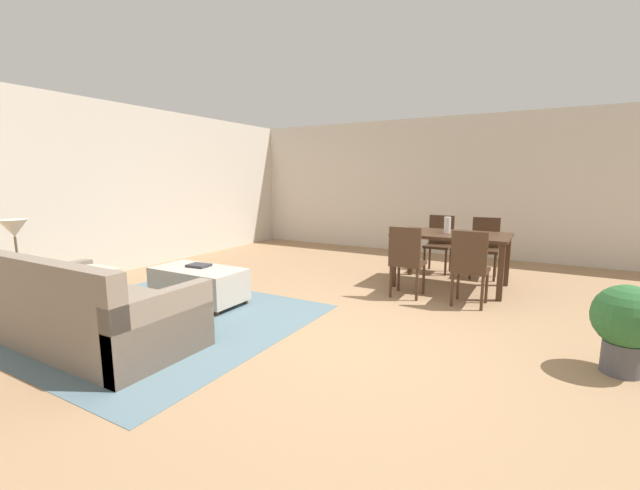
% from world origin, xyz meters
% --- Properties ---
extents(ground_plane, '(10.80, 10.80, 0.00)m').
position_xyz_m(ground_plane, '(0.00, 0.00, 0.00)').
color(ground_plane, '#9E7A56').
extents(wall_back, '(9.00, 0.12, 2.70)m').
position_xyz_m(wall_back, '(0.00, 5.00, 1.35)').
color(wall_back, beige).
rests_on(wall_back, ground_plane).
extents(wall_left, '(0.12, 11.00, 2.70)m').
position_xyz_m(wall_left, '(-4.50, 0.50, 1.35)').
color(wall_left, beige).
rests_on(wall_left, ground_plane).
extents(area_rug, '(3.00, 2.80, 0.01)m').
position_xyz_m(area_rug, '(-2.01, -0.51, 0.00)').
color(area_rug, slate).
rests_on(area_rug, ground_plane).
extents(couch, '(1.95, 1.00, 0.86)m').
position_xyz_m(couch, '(-1.97, -1.23, 0.28)').
color(couch, gray).
rests_on(couch, ground_plane).
extents(ottoman_table, '(1.15, 0.59, 0.44)m').
position_xyz_m(ottoman_table, '(-2.06, 0.16, 0.25)').
color(ottoman_table, '#B7AD9E').
rests_on(ottoman_table, ground_plane).
extents(side_table, '(0.40, 0.40, 0.57)m').
position_xyz_m(side_table, '(-3.25, -1.22, 0.45)').
color(side_table, brown).
rests_on(side_table, ground_plane).
extents(table_lamp, '(0.26, 0.26, 0.53)m').
position_xyz_m(table_lamp, '(-3.25, -1.22, 0.98)').
color(table_lamp, brown).
rests_on(table_lamp, side_table).
extents(dining_table, '(1.51, 0.95, 0.76)m').
position_xyz_m(dining_table, '(0.45, 2.50, 0.66)').
color(dining_table, '#422B1C').
rests_on(dining_table, ground_plane).
extents(dining_chair_near_left, '(0.41, 0.41, 0.92)m').
position_xyz_m(dining_chair_near_left, '(0.07, 1.65, 0.52)').
color(dining_chair_near_left, '#422B1C').
rests_on(dining_chair_near_left, ground_plane).
extents(dining_chair_near_right, '(0.40, 0.40, 0.92)m').
position_xyz_m(dining_chair_near_right, '(0.84, 1.65, 0.52)').
color(dining_chair_near_right, '#422B1C').
rests_on(dining_chair_near_right, ground_plane).
extents(dining_chair_far_left, '(0.40, 0.40, 0.92)m').
position_xyz_m(dining_chair_far_left, '(0.09, 3.36, 0.52)').
color(dining_chair_far_left, '#422B1C').
rests_on(dining_chair_far_left, ground_plane).
extents(dining_chair_far_right, '(0.43, 0.43, 0.92)m').
position_xyz_m(dining_chair_far_right, '(0.78, 3.32, 0.52)').
color(dining_chair_far_right, '#422B1C').
rests_on(dining_chair_far_right, ground_plane).
extents(vase_centerpiece, '(0.09, 0.09, 0.23)m').
position_xyz_m(vase_centerpiece, '(0.38, 2.48, 0.87)').
color(vase_centerpiece, silver).
rests_on(vase_centerpiece, dining_table).
extents(book_on_ottoman, '(0.28, 0.22, 0.03)m').
position_xyz_m(book_on_ottoman, '(-2.11, 0.22, 0.46)').
color(book_on_ottoman, '#333338').
rests_on(book_on_ottoman, ottoman_table).
extents(potted_plant, '(0.49, 0.49, 0.71)m').
position_xyz_m(potted_plant, '(2.19, 0.48, 0.42)').
color(potted_plant, '#4C4C51').
rests_on(potted_plant, ground_plane).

